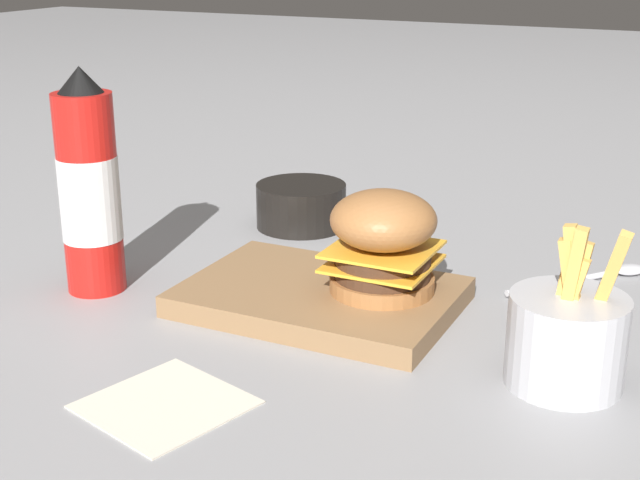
# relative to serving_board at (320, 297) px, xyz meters

# --- Properties ---
(ground_plane) EXTENTS (6.00, 6.00, 0.00)m
(ground_plane) POSITION_rel_serving_board_xyz_m (0.02, 0.01, -0.01)
(ground_plane) COLOR gray
(serving_board) EXTENTS (0.27, 0.19, 0.02)m
(serving_board) POSITION_rel_serving_board_xyz_m (0.00, 0.00, 0.00)
(serving_board) COLOR olive
(serving_board) RESTS_ON ground_plane
(burger) EXTENTS (0.10, 0.10, 0.10)m
(burger) POSITION_rel_serving_board_xyz_m (0.06, 0.02, 0.06)
(burger) COLOR #9E6638
(burger) RESTS_ON serving_board
(ketchup_bottle) EXTENTS (0.06, 0.06, 0.24)m
(ketchup_bottle) POSITION_rel_serving_board_xyz_m (-0.24, -0.06, 0.10)
(ketchup_bottle) COLOR red
(ketchup_bottle) RESTS_ON ground_plane
(fries_basket) EXTENTS (0.10, 0.10, 0.14)m
(fries_basket) POSITION_rel_serving_board_xyz_m (0.26, -0.06, 0.03)
(fries_basket) COLOR #B7B7BC
(fries_basket) RESTS_ON ground_plane
(side_bowl) EXTENTS (0.12, 0.12, 0.06)m
(side_bowl) POSITION_rel_serving_board_xyz_m (-0.14, 0.23, 0.02)
(side_bowl) COLOR black
(side_bowl) RESTS_ON ground_plane
(spoon) EXTENTS (0.13, 0.16, 0.01)m
(spoon) POSITION_rel_serving_board_xyz_m (0.25, 0.21, -0.01)
(spoon) COLOR silver
(spoon) RESTS_ON ground_plane
(ketchup_puddle) EXTENTS (0.04, 0.04, 0.00)m
(ketchup_puddle) POSITION_rel_serving_board_xyz_m (-0.00, 0.25, -0.01)
(ketchup_puddle) COLOR #B21E14
(ketchup_puddle) RESTS_ON ground_plane
(parchment_square) EXTENTS (0.14, 0.14, 0.00)m
(parchment_square) POSITION_rel_serving_board_xyz_m (-0.02, -0.23, -0.01)
(parchment_square) COLOR beige
(parchment_square) RESTS_ON ground_plane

